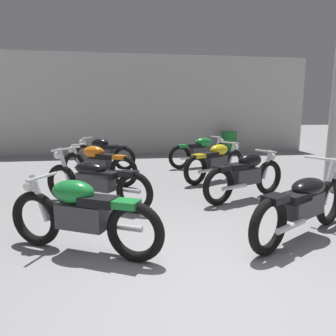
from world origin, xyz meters
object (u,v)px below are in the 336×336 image
Objects in this scene: motorcycle_left_row_2 at (98,164)px; motorcycle_right_row_1 at (246,175)px; motorcycle_left_row_1 at (95,180)px; oil_drum at (229,143)px; motorcycle_right_row_0 at (304,203)px; motorcycle_right_row_3 at (200,151)px; motorcycle_right_row_2 at (216,161)px; motorcycle_left_row_3 at (103,153)px; motorcycle_left_row_0 at (81,214)px.

motorcycle_left_row_2 and motorcycle_right_row_1 have the same top height.
motorcycle_left_row_1 is 7.31m from oil_drum.
motorcycle_right_row_0 reaches higher than motorcycle_right_row_3.
motorcycle_left_row_1 is at bearing -148.87° from motorcycle_right_row_2.
motorcycle_left_row_1 is 3.03m from motorcycle_right_row_2.
motorcycle_left_row_3 and motorcycle_right_row_2 have the same top height.
motorcycle_left_row_2 is at bearing -137.22° from oil_drum.
motorcycle_left_row_3 is 2.73m from motorcycle_right_row_3.
motorcycle_left_row_1 is at bearing -127.22° from oil_drum.
motorcycle_right_row_1 reaches higher than oil_drum.
motorcycle_right_row_3 is at bearing 61.96° from motorcycle_left_row_0.
motorcycle_left_row_0 is 2.73m from motorcycle_right_row_0.
motorcycle_right_row_1 is (-0.03, 1.76, 0.01)m from motorcycle_right_row_0.
motorcycle_left_row_1 is 3.45m from motorcycle_left_row_3.
motorcycle_right_row_1 is at bearing 33.42° from motorcycle_left_row_0.
motorcycle_left_row_3 is (-0.04, 3.45, 0.01)m from motorcycle_left_row_1.
motorcycle_left_row_3 and motorcycle_right_row_3 have the same top height.
motorcycle_right_row_0 reaches higher than motorcycle_left_row_0.
oil_drum is at bearing 42.78° from motorcycle_left_row_2.
motorcycle_right_row_0 reaches higher than motorcycle_left_row_3.
oil_drum is (4.42, 5.82, -0.03)m from motorcycle_left_row_1.
motorcycle_left_row_2 is 0.90× the size of motorcycle_right_row_0.
oil_drum is at bearing 55.09° from motorcycle_right_row_3.
motorcycle_right_row_2 is (2.62, 3.32, 0.00)m from motorcycle_left_row_0.
motorcycle_left_row_2 is 3.23m from motorcycle_right_row_3.
motorcycle_left_row_0 is 5.76m from motorcycle_right_row_3.
motorcycle_left_row_1 reaches higher than oil_drum.
motorcycle_left_row_2 is 2.67m from motorcycle_right_row_2.
motorcycle_right_row_3 is (2.76, 1.67, 0.00)m from motorcycle_left_row_2.
motorcycle_left_row_3 and motorcycle_right_row_1 have the same top height.
motorcycle_left_row_0 is at bearing -179.66° from motorcycle_right_row_0.
motorcycle_left_row_0 is at bearing -89.75° from motorcycle_left_row_3.
motorcycle_right_row_1 is (2.74, -1.64, 0.00)m from motorcycle_left_row_2.
motorcycle_right_row_3 is (2.69, 3.34, 0.01)m from motorcycle_left_row_1.
motorcycle_left_row_2 is at bearing 129.28° from motorcycle_right_row_0.
motorcycle_left_row_0 is 2.12× the size of oil_drum.
motorcycle_left_row_2 is at bearing 90.83° from motorcycle_left_row_0.
motorcycle_right_row_1 is 1.05× the size of motorcycle_right_row_2.
motorcycle_left_row_3 is at bearing 128.43° from motorcycle_right_row_1.
motorcycle_right_row_2 is at bearing 51.72° from motorcycle_left_row_0.
motorcycle_left_row_1 is 0.96× the size of motorcycle_right_row_3.
motorcycle_right_row_3 is at bearing 89.76° from motorcycle_right_row_1.
motorcycle_right_row_1 is 6.05m from oil_drum.
motorcycle_right_row_1 is at bearing -106.79° from oil_drum.
motorcycle_left_row_0 and motorcycle_left_row_3 have the same top height.
motorcycle_left_row_0 is 0.97× the size of motorcycle_left_row_1.
motorcycle_right_row_0 is at bearing -102.79° from oil_drum.
oil_drum is at bearing 77.21° from motorcycle_right_row_0.
oil_drum is (4.44, 7.57, -0.03)m from motorcycle_left_row_0.
motorcycle_left_row_2 is at bearing 92.46° from motorcycle_left_row_1.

